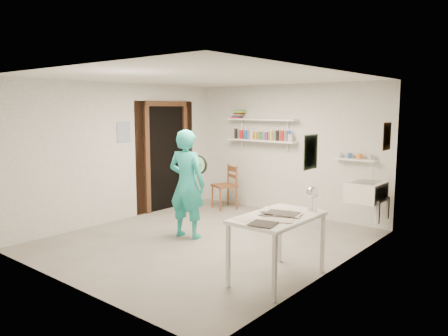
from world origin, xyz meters
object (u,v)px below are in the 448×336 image
Objects in this scene: man at (187,184)px; work_table at (277,248)px; belfast_sink at (366,192)px; desk_lamp at (313,193)px; wall_clock at (198,165)px; wooden_chair at (224,186)px.

man is 1.45× the size of work_table.
man reaches higher than work_table.
desk_lamp reaches higher than belfast_sink.
belfast_sink is 2.60m from wall_clock.
wooden_chair is 3.64m from work_table.
desk_lamp is at bearing -8.69° from wooden_chair.
work_table is at bearing -112.42° from desk_lamp.
desk_lamp is at bearing -19.72° from wall_clock.
man is at bearing -42.56° from wooden_chair.
wooden_chair reaches higher than work_table.
work_table is (2.75, -2.39, -0.08)m from wooden_chair.
wooden_chair is 3.56m from desk_lamp.
work_table is 0.78m from desk_lamp.
man is 0.35m from wall_clock.
work_table is (1.98, -0.56, -0.45)m from man.
wall_clock is at bearing -38.67° from wooden_chair.
wooden_chair is (-2.86, 0.06, -0.24)m from belfast_sink.
man is 2.17m from desk_lamp.
desk_lamp is at bearing 166.09° from man.
belfast_sink is at bearing 23.50° from wooden_chair.
belfast_sink is 4.22× the size of desk_lamp.
wall_clock is 1.92m from wooden_chair.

